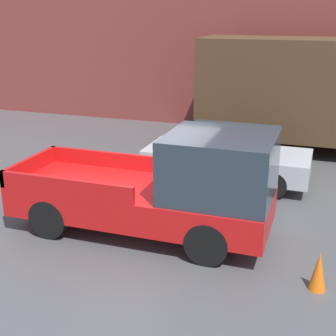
{
  "coord_description": "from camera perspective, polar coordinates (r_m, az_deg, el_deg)",
  "views": [
    {
      "loc": [
        3.41,
        -8.68,
        4.49
      ],
      "look_at": [
        0.16,
        0.76,
        1.13
      ],
      "focal_mm": 50.0,
      "sensor_mm": 36.0,
      "label": 1
    }
  ],
  "objects": [
    {
      "name": "ground_plane",
      "position": [
        10.35,
        -2.21,
        -7.13
      ],
      "size": [
        60.0,
        60.0,
        0.0
      ],
      "primitive_type": "plane",
      "color": "#4C4C4F"
    },
    {
      "name": "building_wall",
      "position": [
        18.79,
        8.68,
        13.07
      ],
      "size": [
        28.0,
        0.15,
        5.49
      ],
      "color": "brown",
      "rests_on": "ground"
    },
    {
      "name": "pickup_truck",
      "position": [
        9.57,
        -0.09,
        -2.48
      ],
      "size": [
        5.43,
        2.04,
        2.27
      ],
      "color": "red",
      "rests_on": "ground"
    },
    {
      "name": "car",
      "position": [
        12.84,
        7.37,
        1.6
      ],
      "size": [
        4.43,
        1.84,
        1.51
      ],
      "color": "#B7BABF",
      "rests_on": "ground"
    },
    {
      "name": "delivery_truck",
      "position": [
        16.08,
        17.78,
        8.7
      ],
      "size": [
        8.43,
        2.57,
        3.68
      ],
      "color": "#4C331E",
      "rests_on": "ground"
    },
    {
      "name": "newspaper_box",
      "position": [
        18.67,
        10.59,
        6.17
      ],
      "size": [
        0.45,
        0.4,
        1.14
      ],
      "color": "gold",
      "rests_on": "ground"
    },
    {
      "name": "traffic_cone",
      "position": [
        8.42,
        17.87,
        -11.89
      ],
      "size": [
        0.3,
        0.3,
        0.69
      ],
      "color": "orange",
      "rests_on": "ground"
    }
  ]
}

